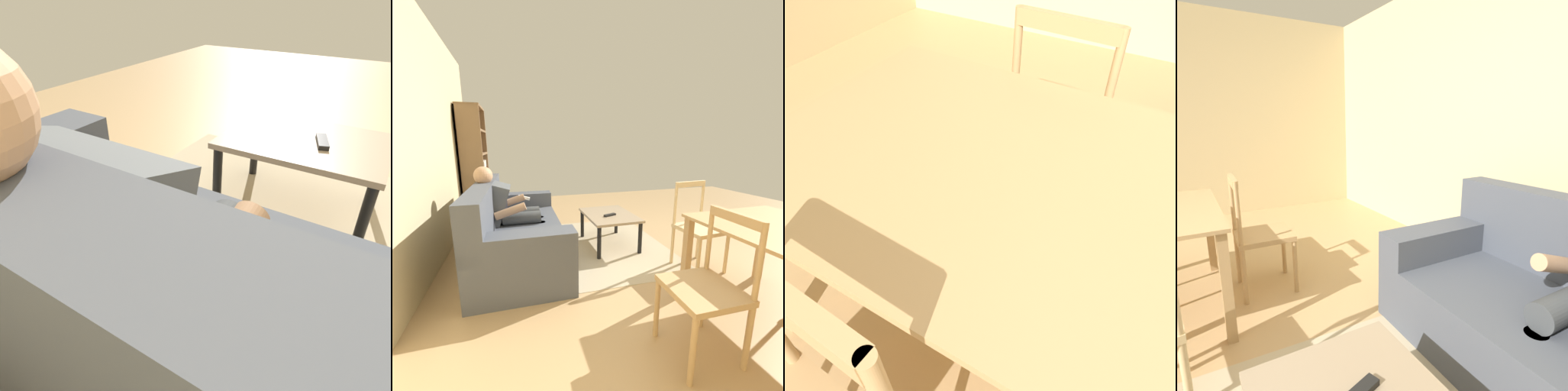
{
  "view_description": "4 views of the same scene",
  "coord_description": "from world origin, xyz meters",
  "views": [
    {
      "loc": [
        0.59,
        2.31,
        1.13
      ],
      "look_at": [
        0.94,
        1.73,
        0.7
      ],
      "focal_mm": 31.75,
      "sensor_mm": 36.0,
      "label": 1
    },
    {
      "loc": [
        -1.97,
        1.76,
        1.34
      ],
      "look_at": [
        0.04,
        1.16,
        0.9
      ],
      "focal_mm": 22.55,
      "sensor_mm": 36.0,
      "label": 2
    },
    {
      "loc": [
        -0.43,
        -0.83,
        1.39
      ],
      "look_at": [
        -0.86,
        -0.11,
        0.6
      ],
      "focal_mm": 35.58,
      "sensor_mm": 36.0,
      "label": 3
    },
    {
      "loc": [
        1.68,
        0.18,
        1.35
      ],
      "look_at": [
        0.04,
        1.16,
        0.9
      ],
      "focal_mm": 29.77,
      "sensor_mm": 36.0,
      "label": 4
    }
  ],
  "objects": [
    {
      "name": "wall_back",
      "position": [
        0.0,
        2.66,
        1.37
      ],
      "size": [
        6.65,
        0.12,
        2.74
      ],
      "primitive_type": "cube",
      "color": "#D1BC8C",
      "rests_on": "ground_plane"
    },
    {
      "name": "dining_chair_near_wall",
      "position": [
        -0.86,
        0.65,
        0.46
      ],
      "size": [
        0.43,
        0.43,
        0.94
      ],
      "color": "tan",
      "rests_on": "ground_plane"
    }
  ]
}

